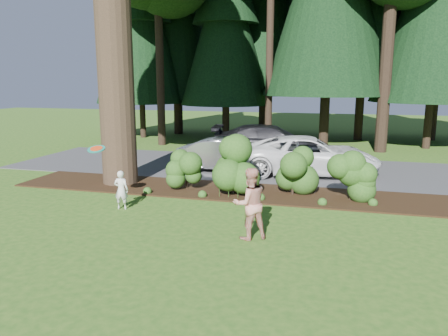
{
  "coord_description": "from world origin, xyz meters",
  "views": [
    {
      "loc": [
        3.07,
        -10.45,
        3.67
      ],
      "look_at": [
        -0.03,
        0.88,
        1.3
      ],
      "focal_mm": 35.0,
      "sensor_mm": 36.0,
      "label": 1
    }
  ],
  "objects_px": {
    "car_white_suv": "(310,155)",
    "adult": "(250,204)",
    "car_dark_suv": "(271,142)",
    "car_silver_wagon": "(228,155)",
    "child": "(121,190)",
    "frisbee": "(96,149)"
  },
  "relations": [
    {
      "from": "car_dark_suv",
      "to": "adult",
      "type": "distance_m",
      "value": 10.73
    },
    {
      "from": "car_white_suv",
      "to": "adult",
      "type": "xyz_separation_m",
      "value": [
        -0.8,
        -7.5,
        0.07
      ]
    },
    {
      "from": "car_white_suv",
      "to": "car_dark_suv",
      "type": "xyz_separation_m",
      "value": [
        -2.06,
        3.15,
        0.04
      ]
    },
    {
      "from": "car_dark_suv",
      "to": "adult",
      "type": "relative_size",
      "value": 3.19
    },
    {
      "from": "car_silver_wagon",
      "to": "car_dark_suv",
      "type": "height_order",
      "value": "car_dark_suv"
    },
    {
      "from": "child",
      "to": "car_silver_wagon",
      "type": "bearing_deg",
      "value": -113.04
    },
    {
      "from": "car_dark_suv",
      "to": "frisbee",
      "type": "bearing_deg",
      "value": 150.64
    },
    {
      "from": "car_white_suv",
      "to": "car_silver_wagon",
      "type": "bearing_deg",
      "value": 86.07
    },
    {
      "from": "car_dark_suv",
      "to": "car_white_suv",
      "type": "bearing_deg",
      "value": -155.63
    },
    {
      "from": "car_white_suv",
      "to": "adult",
      "type": "distance_m",
      "value": 7.55
    },
    {
      "from": "car_white_suv",
      "to": "adult",
      "type": "relative_size",
      "value": 3.17
    },
    {
      "from": "frisbee",
      "to": "car_silver_wagon",
      "type": "bearing_deg",
      "value": 68.27
    },
    {
      "from": "car_silver_wagon",
      "to": "frisbee",
      "type": "xyz_separation_m",
      "value": [
        -2.35,
        -5.91,
        1.05
      ]
    },
    {
      "from": "car_silver_wagon",
      "to": "car_white_suv",
      "type": "height_order",
      "value": "car_white_suv"
    },
    {
      "from": "car_dark_suv",
      "to": "child",
      "type": "bearing_deg",
      "value": 154.42
    },
    {
      "from": "child",
      "to": "adult",
      "type": "bearing_deg",
      "value": 154.04
    },
    {
      "from": "car_silver_wagon",
      "to": "car_white_suv",
      "type": "distance_m",
      "value": 3.23
    },
    {
      "from": "car_silver_wagon",
      "to": "adult",
      "type": "xyz_separation_m",
      "value": [
        2.41,
        -7.24,
        0.15
      ]
    },
    {
      "from": "adult",
      "to": "frisbee",
      "type": "relative_size",
      "value": 3.35
    },
    {
      "from": "frisbee",
      "to": "car_white_suv",
      "type": "bearing_deg",
      "value": 47.97
    },
    {
      "from": "car_silver_wagon",
      "to": "car_dark_suv",
      "type": "relative_size",
      "value": 0.75
    },
    {
      "from": "car_dark_suv",
      "to": "frisbee",
      "type": "xyz_separation_m",
      "value": [
        -3.51,
        -9.33,
        0.93
      ]
    }
  ]
}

